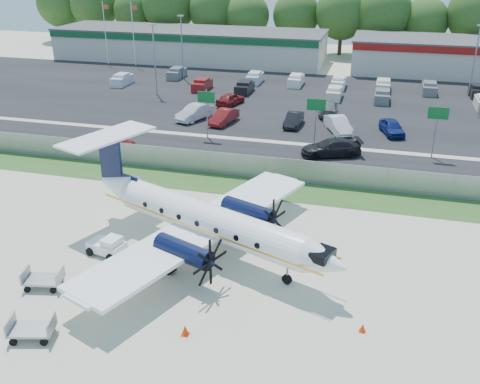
% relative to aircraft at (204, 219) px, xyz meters
% --- Properties ---
extents(ground, '(170.00, 170.00, 0.00)m').
position_rel_aircraft_xyz_m(ground, '(1.09, -1.39, -2.37)').
color(ground, beige).
rests_on(ground, ground).
extents(grass_verge, '(170.00, 4.00, 0.02)m').
position_rel_aircraft_xyz_m(grass_verge, '(1.09, 10.61, -2.37)').
color(grass_verge, '#2D561E').
rests_on(grass_verge, ground).
extents(access_road, '(170.00, 8.00, 0.02)m').
position_rel_aircraft_xyz_m(access_road, '(1.09, 17.61, -2.36)').
color(access_road, black).
rests_on(access_road, ground).
extents(parking_lot, '(170.00, 32.00, 0.02)m').
position_rel_aircraft_xyz_m(parking_lot, '(1.09, 38.61, -2.36)').
color(parking_lot, black).
rests_on(parking_lot, ground).
extents(perimeter_fence, '(120.00, 0.06, 1.99)m').
position_rel_aircraft_xyz_m(perimeter_fence, '(1.09, 12.61, -1.37)').
color(perimeter_fence, gray).
rests_on(perimeter_fence, ground).
extents(building_west, '(46.40, 12.40, 5.24)m').
position_rel_aircraft_xyz_m(building_west, '(-22.91, 60.59, 0.26)').
color(building_west, beige).
rests_on(building_west, ground).
extents(sign_left, '(1.80, 0.26, 5.00)m').
position_rel_aircraft_xyz_m(sign_left, '(-6.91, 21.52, 1.24)').
color(sign_left, gray).
rests_on(sign_left, ground).
extents(sign_mid, '(1.80, 0.26, 5.00)m').
position_rel_aircraft_xyz_m(sign_mid, '(4.09, 21.52, 1.24)').
color(sign_mid, gray).
rests_on(sign_mid, ground).
extents(sign_right, '(1.80, 0.26, 5.00)m').
position_rel_aircraft_xyz_m(sign_right, '(15.09, 21.52, 1.24)').
color(sign_right, gray).
rests_on(sign_right, ground).
extents(flagpole_west, '(1.06, 0.12, 10.00)m').
position_rel_aircraft_xyz_m(flagpole_west, '(-34.84, 53.61, 3.27)').
color(flagpole_west, white).
rests_on(flagpole_west, ground).
extents(flagpole_east, '(1.06, 0.12, 10.00)m').
position_rel_aircraft_xyz_m(flagpole_east, '(-29.84, 53.61, 3.27)').
color(flagpole_east, white).
rests_on(flagpole_east, ground).
extents(light_pole_nw, '(0.90, 0.35, 9.09)m').
position_rel_aircraft_xyz_m(light_pole_nw, '(-18.91, 36.61, 2.86)').
color(light_pole_nw, gray).
rests_on(light_pole_nw, ground).
extents(light_pole_sw, '(0.90, 0.35, 9.09)m').
position_rel_aircraft_xyz_m(light_pole_sw, '(-18.91, 46.61, 2.86)').
color(light_pole_sw, gray).
rests_on(light_pole_sw, ground).
extents(light_pole_se, '(0.90, 0.35, 9.09)m').
position_rel_aircraft_xyz_m(light_pole_se, '(21.09, 46.61, 2.86)').
color(light_pole_se, gray).
rests_on(light_pole_se, ground).
extents(tree_line, '(112.00, 6.00, 14.00)m').
position_rel_aircraft_xyz_m(tree_line, '(1.09, 72.61, -2.37)').
color(tree_line, '#284D16').
rests_on(tree_line, ground).
extents(aircraft, '(19.92, 19.37, 6.15)m').
position_rel_aircraft_xyz_m(aircraft, '(0.00, 0.00, 0.00)').
color(aircraft, white).
rests_on(aircraft, ground).
extents(pushback_tug, '(2.49, 2.02, 1.22)m').
position_rel_aircraft_xyz_m(pushback_tug, '(-5.89, -1.89, -1.79)').
color(pushback_tug, white).
rests_on(pushback_tug, ground).
extents(baggage_cart_near, '(2.37, 1.70, 1.13)m').
position_rel_aircraft_xyz_m(baggage_cart_near, '(-7.75, -6.18, -1.85)').
color(baggage_cart_near, gray).
rests_on(baggage_cart_near, ground).
extents(baggage_cart_far, '(2.43, 1.81, 1.14)m').
position_rel_aircraft_xyz_m(baggage_cart_far, '(-5.74, -10.21, -1.84)').
color(baggage_cart_far, gray).
rests_on(baggage_cart_far, ground).
extents(cone_nose, '(0.34, 0.34, 0.49)m').
position_rel_aircraft_xyz_m(cone_nose, '(10.25, -5.47, -2.14)').
color(cone_nose, red).
rests_on(cone_nose, ground).
extents(cone_port_wing, '(0.41, 0.41, 0.58)m').
position_rel_aircraft_xyz_m(cone_port_wing, '(1.59, -8.04, -2.10)').
color(cone_port_wing, red).
rests_on(cone_port_wing, ground).
extents(cone_starboard_wing, '(0.42, 0.42, 0.60)m').
position_rel_aircraft_xyz_m(cone_starboard_wing, '(-3.41, 5.81, -2.09)').
color(cone_starboard_wing, red).
rests_on(cone_starboard_wing, ground).
extents(road_car_west, '(5.14, 3.71, 1.30)m').
position_rel_aircraft_xyz_m(road_car_west, '(-14.43, 16.02, -2.37)').
color(road_car_west, maroon).
rests_on(road_car_west, ground).
extents(road_car_mid, '(6.03, 4.12, 1.62)m').
position_rel_aircraft_xyz_m(road_car_mid, '(5.93, 19.56, -2.37)').
color(road_car_mid, black).
rests_on(road_car_mid, ground).
extents(parked_car_a, '(3.40, 5.42, 1.69)m').
position_rel_aircraft_xyz_m(parked_car_a, '(-10.30, 27.29, -2.37)').
color(parked_car_a, silver).
rests_on(parked_car_a, ground).
extents(parked_car_b, '(2.46, 4.94, 1.56)m').
position_rel_aircraft_xyz_m(parked_car_b, '(-6.67, 26.74, -2.37)').
color(parked_car_b, maroon).
rests_on(parked_car_b, ground).
extents(parked_car_c, '(1.67, 4.50, 1.47)m').
position_rel_aircraft_xyz_m(parked_car_c, '(0.98, 27.82, -2.37)').
color(parked_car_c, black).
rests_on(parked_car_c, ground).
extents(parked_car_d, '(3.60, 5.25, 1.64)m').
position_rel_aircraft_xyz_m(parked_car_d, '(5.88, 26.96, -2.37)').
color(parked_car_d, silver).
rests_on(parked_car_d, ground).
extents(parked_car_e, '(3.11, 4.87, 1.54)m').
position_rel_aircraft_xyz_m(parked_car_e, '(11.39, 27.65, -2.37)').
color(parked_car_e, navy).
rests_on(parked_car_e, ground).
extents(parked_car_f, '(3.08, 4.89, 1.55)m').
position_rel_aircraft_xyz_m(parked_car_f, '(-8.05, 34.22, -2.37)').
color(parked_car_f, maroon).
rests_on(parked_car_f, ground).
extents(parked_car_g, '(2.75, 5.58, 1.56)m').
position_rel_aircraft_xyz_m(parked_car_g, '(4.13, 33.11, -2.37)').
color(parked_car_g, '#595B5E').
rests_on(parked_car_g, ground).
extents(far_parking_rows, '(56.00, 10.00, 1.60)m').
position_rel_aircraft_xyz_m(far_parking_rows, '(1.09, 43.61, -2.37)').
color(far_parking_rows, gray).
rests_on(far_parking_rows, ground).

